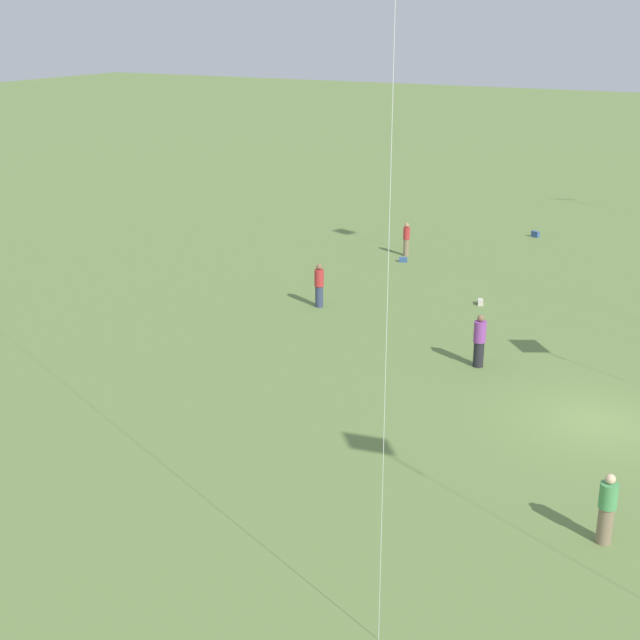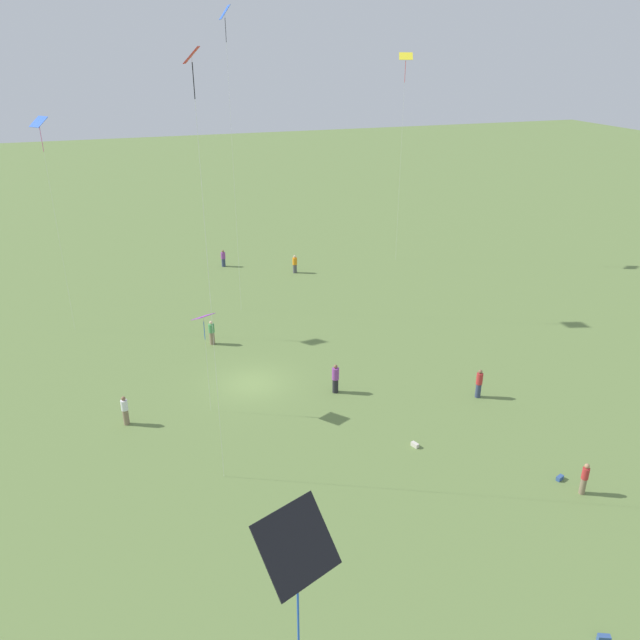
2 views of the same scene
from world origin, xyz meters
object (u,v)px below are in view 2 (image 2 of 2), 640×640
(kite_3, at_px, (226,29))
(person_4, at_px, (479,384))
(person_0, at_px, (584,479))
(picnic_bag_2, at_px, (415,445))
(person_1, at_px, (223,258))
(kite_2, at_px, (405,65))
(person_3, at_px, (125,411))
(picnic_bag_0, at_px, (560,478))
(kite_1, at_px, (297,563))
(person_2, at_px, (212,333))
(person_6, at_px, (295,264))
(kite_5, at_px, (195,94))
(kite_4, at_px, (40,131))
(person_5, at_px, (335,379))
(picnic_bag_1, at_px, (604,639))
(kite_6, at_px, (203,319))

(kite_3, bearing_deg, person_4, 77.73)
(person_0, xyz_separation_m, picnic_bag_2, (5.91, 5.88, -0.75))
(person_1, bearing_deg, kite_2, -67.07)
(person_3, relative_size, picnic_bag_0, 4.04)
(kite_2, bearing_deg, kite_1, -49.40)
(person_2, relative_size, person_6, 1.05)
(kite_5, bearing_deg, kite_2, -159.15)
(kite_4, bearing_deg, person_5, 52.99)
(person_0, bearing_deg, picnic_bag_1, 90.66)
(picnic_bag_1, bearing_deg, kite_6, 28.73)
(picnic_bag_0, bearing_deg, picnic_bag_2, 49.42)
(person_1, distance_m, kite_4, 21.97)
(person_2, bearing_deg, person_4, 165.16)
(person_1, relative_size, person_5, 0.86)
(person_2, height_order, person_5, person_5)
(kite_5, xyz_separation_m, kite_6, (6.26, -0.37, -12.04))
(person_6, height_order, picnic_bag_2, person_6)
(kite_5, relative_size, picnic_bag_1, 40.81)
(person_0, bearing_deg, person_6, -47.99)
(kite_6, relative_size, picnic_bag_2, 13.08)
(person_2, height_order, person_4, person_4)
(person_4, height_order, kite_3, kite_3)
(kite_6, bearing_deg, picnic_bag_2, 162.75)
(person_0, relative_size, picnic_bag_1, 3.55)
(person_5, xyz_separation_m, picnic_bag_2, (-6.70, -2.12, -0.83))
(kite_3, bearing_deg, picnic_bag_0, 68.44)
(kite_2, bearing_deg, person_0, -32.85)
(person_3, relative_size, person_6, 1.05)
(person_3, xyz_separation_m, kite_1, (-24.67, -2.97, 11.38))
(person_2, bearing_deg, kite_1, 110.79)
(person_2, distance_m, picnic_bag_0, 24.76)
(kite_6, bearing_deg, person_2, -81.65)
(kite_2, relative_size, kite_4, 1.24)
(person_5, bearing_deg, person_3, 133.41)
(person_3, bearing_deg, kite_1, 39.11)
(kite_2, xyz_separation_m, picnic_bag_1, (-42.27, 11.21, -17.81))
(person_3, distance_m, picnic_bag_1, 25.33)
(person_2, distance_m, person_6, 16.14)
(person_0, xyz_separation_m, person_6, (34.53, 4.24, -0.03))
(person_0, xyz_separation_m, kite_1, (-11.70, 17.40, 11.41))
(kite_5, bearing_deg, person_6, -143.95)
(person_5, height_order, kite_2, kite_2)
(kite_2, xyz_separation_m, kite_3, (-7.97, 17.31, 2.60))
(kite_6, height_order, picnic_bag_1, kite_6)
(person_1, distance_m, kite_5, 36.59)
(person_5, relative_size, person_6, 1.12)
(person_0, distance_m, kite_3, 35.40)
(kite_5, xyz_separation_m, picnic_bag_2, (-0.69, -10.12, -17.80))
(kite_2, distance_m, kite_4, 31.21)
(person_0, distance_m, person_5, 14.94)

